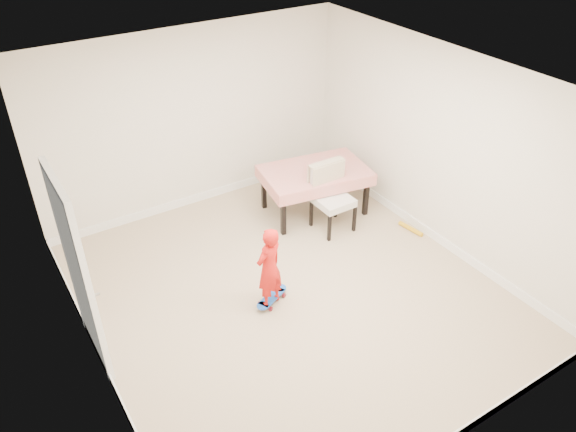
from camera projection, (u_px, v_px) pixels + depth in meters
ground at (290, 292)px, 6.74m from camera, size 5.00×5.00×0.00m
ceiling at (290, 86)px, 5.32m from camera, size 4.50×5.00×0.04m
wall_back at (194, 121)px, 7.77m from camera, size 4.50×0.04×2.60m
wall_front at (465, 345)px, 4.28m from camera, size 4.50×0.04×2.60m
wall_left at (81, 270)px, 5.03m from camera, size 0.04×5.00×2.60m
wall_right at (440, 150)px, 7.02m from camera, size 0.04×5.00×2.60m
door at (79, 276)px, 5.40m from camera, size 0.11×0.94×2.11m
baseboard_back at (201, 197)px, 8.46m from camera, size 4.50×0.02×0.12m
baseboard_left at (105, 366)px, 5.71m from camera, size 0.02×5.00×0.12m
baseboard_right at (427, 231)px, 7.71m from camera, size 0.02×5.00×0.12m
dining_table at (314, 191)px, 8.06m from camera, size 1.60×1.15×0.68m
dining_chair at (334, 199)px, 7.61m from camera, size 0.53×0.61×0.96m
skateboard at (272, 299)px, 6.59m from camera, size 0.54×0.38×0.08m
child at (269, 270)px, 6.27m from camera, size 0.44×0.36×1.03m
foam_toy at (411, 229)px, 7.81m from camera, size 0.11×0.40×0.06m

